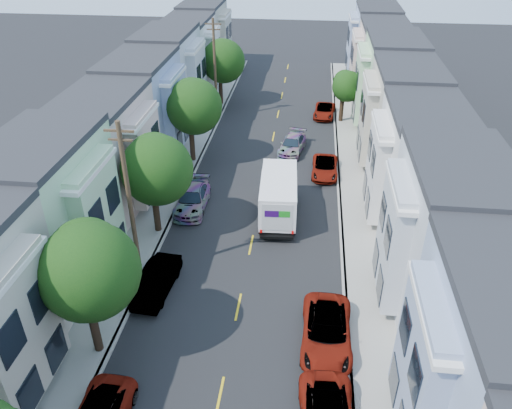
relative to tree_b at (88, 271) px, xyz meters
The scene contains 23 objects.
ground 9.07m from the tree_b, 32.06° to the left, with size 160.00×160.00×0.00m, color black.
road_slab 20.63m from the tree_b, 71.60° to the left, with size 12.00×70.00×0.02m, color black.
curb_left 19.63m from the tree_b, 89.24° to the left, with size 0.30×70.00×0.15m, color gray.
curb_right 23.19m from the tree_b, 56.90° to the left, with size 0.30×70.00×0.15m, color gray.
sidewalk_left 19.65m from the tree_b, 93.17° to the left, with size 2.60×70.00×0.15m, color gray.
sidewalk_right 23.91m from the tree_b, 54.23° to the left, with size 2.60×70.00×0.15m, color gray.
centerline 20.63m from the tree_b, 71.60° to the left, with size 0.12×70.00×0.01m, color gold.
townhouse_row_left 20.23m from the tree_b, 104.35° to the left, with size 5.00×70.00×8.50m, color silver.
townhouse_row_right 26.28m from the tree_b, 47.35° to the left, with size 5.00×70.00×8.50m, color silver.
tree_b is the anchor object (origin of this frame).
tree_c 10.84m from the tree_b, 90.00° to the left, with size 4.70×4.70×7.18m.
tree_d 21.88m from the tree_b, 90.00° to the left, with size 4.70×4.70×7.39m.
tree_e 36.25m from the tree_b, 90.00° to the left, with size 4.70×4.70×7.24m.
tree_far_r 35.15m from the tree_b, 67.93° to the left, with size 3.10×3.10×5.33m.
utility_pole_near 5.95m from the tree_b, 89.98° to the left, with size 1.60×0.26×10.00m.
utility_pole_far 31.95m from the tree_b, 90.00° to the left, with size 1.60×0.26×10.00m.
fedex_truck 16.16m from the tree_b, 60.33° to the left, with size 2.54×6.60×3.17m.
lead_sedan 26.52m from the tree_b, 71.53° to the left, with size 1.97×4.68×1.40m, color black.
parked_left_c 6.66m from the tree_b, 73.62° to the left, with size 1.61×4.55×1.52m, color #8E99A6.
parked_left_d 14.91m from the tree_b, 84.35° to the left, with size 2.16×5.13×1.54m, color maroon.
parked_right_b 12.18m from the tree_b, ahead, with size 2.54×5.51×1.53m, color #B0AABF.
parked_right_c 23.91m from the tree_b, 61.49° to the left, with size 2.09×4.54×1.26m, color black.
parked_right_d 35.93m from the tree_b, 71.68° to the left, with size 2.05×4.45×1.24m, color black.
Camera 1 is at (3.38, -20.82, 19.70)m, focal length 35.00 mm.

